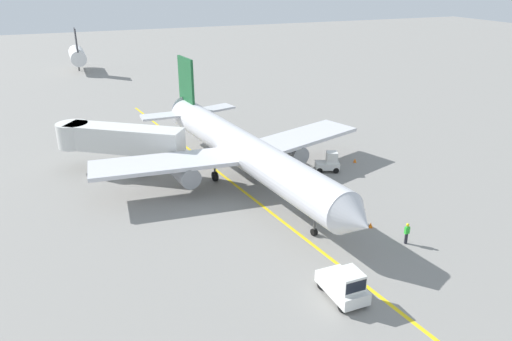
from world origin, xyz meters
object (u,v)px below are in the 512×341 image
(airliner, at_px, (241,149))
(jet_bridge, at_px, (112,139))
(safety_cone_nose_right, at_px, (355,160))
(safety_cone_nose_left, at_px, (371,225))
(pushback_tug, at_px, (344,285))
(belt_loader_forward_hold, at_px, (330,203))
(ground_crew_marshaller, at_px, (407,233))
(baggage_tug_near_wing, at_px, (329,163))

(airliner, bearing_deg, jet_bridge, 146.49)
(safety_cone_nose_right, bearing_deg, safety_cone_nose_left, -117.64)
(jet_bridge, bearing_deg, pushback_tug, -68.58)
(jet_bridge, distance_m, pushback_tug, 29.17)
(belt_loader_forward_hold, relative_size, ground_crew_marshaller, 3.02)
(belt_loader_forward_hold, height_order, safety_cone_nose_right, belt_loader_forward_hold)
(pushback_tug, bearing_deg, safety_cone_nose_right, 55.76)
(baggage_tug_near_wing, distance_m, safety_cone_nose_left, 12.07)
(pushback_tug, distance_m, ground_crew_marshaller, 8.90)
(airliner, height_order, belt_loader_forward_hold, airliner)
(pushback_tug, bearing_deg, belt_loader_forward_hold, 64.15)
(jet_bridge, xyz_separation_m, ground_crew_marshaller, (18.53, -23.00, -2.63))
(safety_cone_nose_right, bearing_deg, pushback_tug, -124.24)
(jet_bridge, height_order, safety_cone_nose_left, jet_bridge)
(baggage_tug_near_wing, xyz_separation_m, safety_cone_nose_right, (3.89, 1.12, -0.71))
(belt_loader_forward_hold, distance_m, safety_cone_nose_right, 12.29)
(airliner, relative_size, ground_crew_marshaller, 20.77)
(pushback_tug, height_order, safety_cone_nose_left, pushback_tug)
(belt_loader_forward_hold, distance_m, ground_crew_marshaller, 7.37)
(jet_bridge, xyz_separation_m, pushback_tug, (10.61, -27.05, -2.55))
(airliner, xyz_separation_m, belt_loader_forward_hold, (4.79, -8.76, -2.64))
(airliner, relative_size, jet_bridge, 2.97)
(pushback_tug, bearing_deg, baggage_tug_near_wing, 62.76)
(ground_crew_marshaller, bearing_deg, airliner, 115.38)
(baggage_tug_near_wing, height_order, safety_cone_nose_right, baggage_tug_near_wing)
(jet_bridge, relative_size, safety_cone_nose_left, 27.06)
(airliner, distance_m, ground_crew_marshaller, 17.49)
(belt_loader_forward_hold, relative_size, safety_cone_nose_left, 11.69)
(ground_crew_marshaller, relative_size, safety_cone_nose_left, 3.86)
(ground_crew_marshaller, bearing_deg, pushback_tug, -152.93)
(jet_bridge, bearing_deg, ground_crew_marshaller, -51.14)
(pushback_tug, bearing_deg, safety_cone_nose_left, 46.09)
(airliner, height_order, jet_bridge, airliner)
(baggage_tug_near_wing, bearing_deg, ground_crew_marshaller, -96.87)
(ground_crew_marshaller, bearing_deg, jet_bridge, 128.86)
(ground_crew_marshaller, xyz_separation_m, safety_cone_nose_right, (5.68, 15.94, -0.69))
(jet_bridge, height_order, pushback_tug, jet_bridge)
(pushback_tug, relative_size, safety_cone_nose_left, 8.27)
(jet_bridge, xyz_separation_m, baggage_tug_near_wing, (20.32, -8.19, -2.62))
(pushback_tug, height_order, safety_cone_nose_right, pushback_tug)
(belt_loader_forward_hold, bearing_deg, safety_cone_nose_left, -67.36)
(baggage_tug_near_wing, bearing_deg, safety_cone_nose_left, -103.58)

